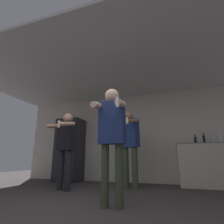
{
  "coord_description": "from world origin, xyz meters",
  "views": [
    {
      "loc": [
        1.18,
        -1.88,
        0.63
      ],
      "look_at": [
        0.36,
        0.54,
        1.32
      ],
      "focal_mm": 28.0,
      "sensor_mm": 36.0,
      "label": 1
    }
  ],
  "objects_px": {
    "bottle_dark_rum": "(204,139)",
    "person_man_side": "(66,143)",
    "refrigerator": "(70,149)",
    "bottle_amber_bourbon": "(213,140)",
    "bottle_tall_gin": "(195,140)",
    "person_woman_foreground": "(112,130)",
    "person_spectator_back": "(129,141)",
    "bottle_short_whiskey": "(220,138)"
  },
  "relations": [
    {
      "from": "refrigerator",
      "to": "person_man_side",
      "type": "xyz_separation_m",
      "value": [
        0.78,
        -1.41,
        0.06
      ]
    },
    {
      "from": "bottle_dark_rum",
      "to": "person_woman_foreground",
      "type": "bearing_deg",
      "value": -123.21
    },
    {
      "from": "bottle_amber_bourbon",
      "to": "bottle_tall_gin",
      "type": "relative_size",
      "value": 0.98
    },
    {
      "from": "bottle_tall_gin",
      "to": "person_man_side",
      "type": "height_order",
      "value": "person_man_side"
    },
    {
      "from": "refrigerator",
      "to": "person_man_side",
      "type": "distance_m",
      "value": 1.61
    },
    {
      "from": "refrigerator",
      "to": "bottle_amber_bourbon",
      "type": "xyz_separation_m",
      "value": [
        3.95,
        0.05,
        0.16
      ]
    },
    {
      "from": "bottle_amber_bourbon",
      "to": "person_man_side",
      "type": "height_order",
      "value": "person_man_side"
    },
    {
      "from": "refrigerator",
      "to": "bottle_short_whiskey",
      "type": "height_order",
      "value": "refrigerator"
    },
    {
      "from": "bottle_amber_bourbon",
      "to": "person_man_side",
      "type": "distance_m",
      "value": 3.5
    },
    {
      "from": "bottle_dark_rum",
      "to": "bottle_short_whiskey",
      "type": "height_order",
      "value": "bottle_short_whiskey"
    },
    {
      "from": "refrigerator",
      "to": "bottle_tall_gin",
      "type": "height_order",
      "value": "refrigerator"
    },
    {
      "from": "refrigerator",
      "to": "bottle_dark_rum",
      "type": "bearing_deg",
      "value": 0.78
    },
    {
      "from": "bottle_amber_bourbon",
      "to": "bottle_short_whiskey",
      "type": "xyz_separation_m",
      "value": [
        0.14,
        0.0,
        0.04
      ]
    },
    {
      "from": "bottle_dark_rum",
      "to": "bottle_tall_gin",
      "type": "bearing_deg",
      "value": 180.0
    },
    {
      "from": "person_woman_foreground",
      "to": "bottle_amber_bourbon",
      "type": "bearing_deg",
      "value": 53.61
    },
    {
      "from": "bottle_tall_gin",
      "to": "person_man_side",
      "type": "relative_size",
      "value": 0.15
    },
    {
      "from": "bottle_dark_rum",
      "to": "person_man_side",
      "type": "distance_m",
      "value": 3.32
    },
    {
      "from": "bottle_amber_bourbon",
      "to": "bottle_dark_rum",
      "type": "distance_m",
      "value": 0.2
    },
    {
      "from": "bottle_tall_gin",
      "to": "person_man_side",
      "type": "distance_m",
      "value": 3.14
    },
    {
      "from": "bottle_dark_rum",
      "to": "person_woman_foreground",
      "type": "distance_m",
      "value": 2.88
    },
    {
      "from": "person_spectator_back",
      "to": "bottle_short_whiskey",
      "type": "bearing_deg",
      "value": 18.85
    },
    {
      "from": "bottle_short_whiskey",
      "to": "person_man_side",
      "type": "bearing_deg",
      "value": -156.22
    },
    {
      "from": "refrigerator",
      "to": "bottle_dark_rum",
      "type": "height_order",
      "value": "refrigerator"
    },
    {
      "from": "refrigerator",
      "to": "person_spectator_back",
      "type": "xyz_separation_m",
      "value": [
        2.04,
        -0.65,
        0.12
      ]
    },
    {
      "from": "bottle_amber_bourbon",
      "to": "person_woman_foreground",
      "type": "relative_size",
      "value": 0.14
    },
    {
      "from": "refrigerator",
      "to": "bottle_dark_rum",
      "type": "distance_m",
      "value": 3.76
    },
    {
      "from": "bottle_dark_rum",
      "to": "person_spectator_back",
      "type": "height_order",
      "value": "person_spectator_back"
    },
    {
      "from": "person_woman_foreground",
      "to": "bottle_dark_rum",
      "type": "bearing_deg",
      "value": 56.79
    },
    {
      "from": "person_man_side",
      "to": "person_spectator_back",
      "type": "relative_size",
      "value": 0.93
    },
    {
      "from": "bottle_short_whiskey",
      "to": "person_man_side",
      "type": "distance_m",
      "value": 3.63
    },
    {
      "from": "bottle_short_whiskey",
      "to": "person_spectator_back",
      "type": "relative_size",
      "value": 0.19
    },
    {
      "from": "bottle_short_whiskey",
      "to": "person_woman_foreground",
      "type": "height_order",
      "value": "person_woman_foreground"
    },
    {
      "from": "bottle_amber_bourbon",
      "to": "person_spectator_back",
      "type": "xyz_separation_m",
      "value": [
        -1.92,
        -0.7,
        -0.04
      ]
    },
    {
      "from": "refrigerator",
      "to": "person_spectator_back",
      "type": "height_order",
      "value": "refrigerator"
    },
    {
      "from": "bottle_amber_bourbon",
      "to": "person_man_side",
      "type": "relative_size",
      "value": 0.14
    },
    {
      "from": "person_woman_foreground",
      "to": "person_man_side",
      "type": "bearing_deg",
      "value": 145.89
    },
    {
      "from": "bottle_amber_bourbon",
      "to": "bottle_tall_gin",
      "type": "height_order",
      "value": "bottle_tall_gin"
    },
    {
      "from": "bottle_tall_gin",
      "to": "person_woman_foreground",
      "type": "height_order",
      "value": "person_woman_foreground"
    },
    {
      "from": "person_spectator_back",
      "to": "refrigerator",
      "type": "bearing_deg",
      "value": 162.27
    },
    {
      "from": "bottle_tall_gin",
      "to": "person_woman_foreground",
      "type": "distance_m",
      "value": 2.78
    },
    {
      "from": "person_woman_foreground",
      "to": "bottle_tall_gin",
      "type": "bearing_deg",
      "value": 60.13
    },
    {
      "from": "bottle_tall_gin",
      "to": "bottle_short_whiskey",
      "type": "distance_m",
      "value": 0.54
    }
  ]
}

